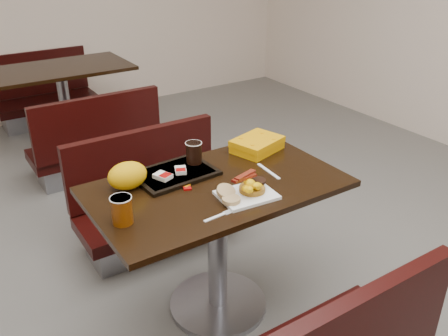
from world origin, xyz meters
TOP-DOWN VIEW (x-y plane):
  - floor at (0.00, 0.00)m, footprint 6.00×7.00m
  - table_near at (0.00, 0.00)m, footprint 1.20×0.70m
  - bench_near_n at (0.00, 0.70)m, footprint 1.00×0.46m
  - table_far at (0.00, 2.60)m, footprint 1.20×0.70m
  - bench_far_s at (0.00, 1.90)m, footprint 1.00×0.46m
  - bench_far_n at (0.00, 3.30)m, footprint 1.00×0.46m
  - platter at (0.05, -0.17)m, footprint 0.27×0.22m
  - pancake_stack at (0.08, -0.17)m, footprint 0.15×0.15m
  - sausage_patty at (0.13, -0.15)m, footprint 0.09×0.09m
  - scrambled_eggs at (0.06, -0.18)m, footprint 0.10×0.09m
  - bacon_strips at (0.04, -0.16)m, footprint 0.16×0.10m
  - muffin_bottom at (-0.05, -0.19)m, footprint 0.10×0.10m
  - muffin_top at (-0.04, -0.14)m, footprint 0.10×0.10m
  - coffee_cup_near at (-0.51, -0.07)m, footprint 0.10×0.10m
  - fork at (-0.17, -0.25)m, footprint 0.15×0.04m
  - knife at (0.29, -0.03)m, footprint 0.03×0.19m
  - condiment_syrup at (-0.14, 0.06)m, footprint 0.05×0.04m
  - condiment_ketchup at (-0.14, 0.03)m, footprint 0.04×0.04m
  - tray at (-0.13, 0.19)m, footprint 0.41×0.30m
  - hashbrown_sleeve_left at (-0.20, 0.16)m, footprint 0.09×0.10m
  - hashbrown_sleeve_right at (-0.10, 0.18)m, footprint 0.08×0.09m
  - coffee_cup_far at (0.01, 0.23)m, footprint 0.10×0.10m
  - clamshell at (0.39, 0.21)m, footprint 0.30×0.26m
  - paper_bag at (-0.37, 0.19)m, footprint 0.23×0.20m

SIDE VIEW (x-z plane):
  - floor at x=0.00m, z-range -0.01..0.01m
  - bench_near_n at x=0.00m, z-range 0.00..0.72m
  - bench_far_s at x=0.00m, z-range 0.00..0.72m
  - bench_far_n at x=0.00m, z-range 0.00..0.72m
  - table_near at x=0.00m, z-range 0.00..0.75m
  - table_far at x=0.00m, z-range 0.00..0.75m
  - fork at x=-0.17m, z-range 0.75..0.75m
  - knife at x=0.29m, z-range 0.75..0.75m
  - condiment_ketchup at x=-0.14m, z-range 0.75..0.76m
  - condiment_syrup at x=-0.14m, z-range 0.75..0.76m
  - platter at x=0.05m, z-range 0.75..0.76m
  - tray at x=-0.13m, z-range 0.75..0.77m
  - muffin_bottom at x=-0.05m, z-range 0.76..0.78m
  - pancake_stack at x=0.08m, z-range 0.76..0.79m
  - hashbrown_sleeve_right at x=-0.10m, z-range 0.77..0.79m
  - hashbrown_sleeve_left at x=-0.20m, z-range 0.77..0.79m
  - clamshell at x=0.39m, z-range 0.75..0.82m
  - muffin_top at x=-0.04m, z-range 0.76..0.81m
  - sausage_patty at x=0.13m, z-range 0.79..0.80m
  - coffee_cup_near at x=-0.51m, z-range 0.75..0.87m
  - scrambled_eggs at x=0.06m, z-range 0.79..0.84m
  - paper_bag at x=-0.37m, z-range 0.75..0.88m
  - coffee_cup_far at x=0.01m, z-range 0.77..0.88m
  - bacon_strips at x=0.04m, z-range 0.84..0.85m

